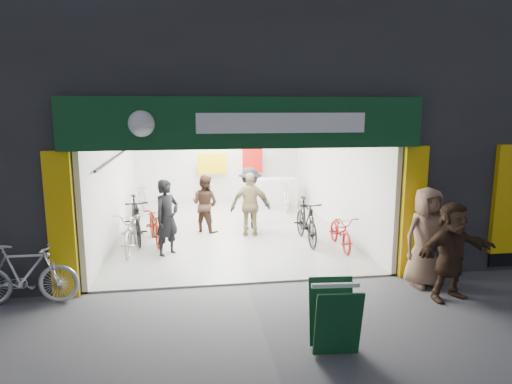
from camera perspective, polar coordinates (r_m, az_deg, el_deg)
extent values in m
plane|color=#56565B|center=(8.84, -1.13, -11.50)|extent=(60.00, 60.00, 0.00)
cube|color=#232326|center=(13.51, 0.30, 20.93)|extent=(16.00, 10.00, 4.50)
cube|color=#232326|center=(13.95, -27.17, 2.93)|extent=(5.00, 10.00, 3.50)
cube|color=#232326|center=(14.99, 19.57, 3.94)|extent=(6.00, 10.00, 3.50)
cube|color=#9E9E99|center=(12.61, -3.52, -4.63)|extent=(6.00, 8.00, 0.04)
cube|color=silver|center=(16.35, -4.89, 4.49)|extent=(6.00, 0.20, 3.20)
cube|color=silver|center=(12.39, -17.33, 2.10)|extent=(0.10, 8.00, 3.20)
cube|color=silver|center=(12.89, 9.59, 2.75)|extent=(0.10, 8.00, 3.20)
cube|color=white|center=(12.17, -3.70, 10.21)|extent=(6.00, 8.00, 0.10)
cube|color=black|center=(8.30, -1.31, 10.76)|extent=(6.00, 0.30, 0.30)
cube|color=#0C381B|center=(8.08, -1.10, 8.64)|extent=(6.40, 0.25, 0.90)
cube|color=white|center=(8.05, 3.32, 8.61)|extent=(3.00, 0.02, 0.35)
cube|color=yellow|center=(8.60, -23.17, -3.90)|extent=(0.45, 0.12, 2.60)
cube|color=yellow|center=(9.37, 19.03, -2.48)|extent=(0.45, 0.12, 2.60)
cube|color=yellow|center=(10.37, 28.69, -0.86)|extent=(0.50, 0.12, 2.20)
cylinder|color=black|center=(11.72, -17.26, 4.11)|extent=(0.06, 5.00, 0.06)
cube|color=silver|center=(15.17, 2.39, -0.16)|extent=(1.40, 0.60, 1.00)
cube|color=white|center=(9.39, -2.18, 9.69)|extent=(1.30, 0.35, 0.04)
cube|color=white|center=(11.18, -3.24, 9.83)|extent=(1.30, 0.35, 0.04)
cube|color=white|center=(12.97, -4.01, 9.92)|extent=(1.30, 0.35, 0.04)
cube|color=white|center=(14.77, -4.59, 9.99)|extent=(1.30, 0.35, 0.04)
imported|color=#A7A7AB|center=(11.02, -15.19, -4.67)|extent=(0.73, 1.91, 0.99)
imported|color=black|center=(11.74, -14.79, -3.33)|extent=(0.91, 1.98, 1.15)
imported|color=maroon|center=(11.61, -12.50, -3.91)|extent=(0.95, 1.88, 0.94)
imported|color=#A4A3A8|center=(14.61, -14.12, -0.90)|extent=(0.54, 1.67, 0.99)
imported|color=black|center=(11.31, 6.30, -3.62)|extent=(0.53, 1.87, 1.12)
imported|color=#9B0E0F|center=(11.04, 10.54, -4.86)|extent=(0.62, 1.62, 0.84)
imported|color=silver|center=(14.90, 3.36, -0.32)|extent=(0.49, 1.70, 1.02)
imported|color=silver|center=(8.76, -26.97, -9.18)|extent=(1.79, 0.54, 1.07)
imported|color=black|center=(10.39, -11.06, -3.25)|extent=(0.75, 0.75, 1.75)
imported|color=#3C261B|center=(12.21, -6.41, -1.51)|extent=(0.96, 0.91, 1.56)
imported|color=black|center=(12.37, -0.75, -0.89)|extent=(1.20, 0.81, 1.73)
imported|color=#978357|center=(11.68, -0.65, -1.68)|extent=(1.03, 0.53, 1.69)
imported|color=#957056|center=(9.09, 20.49, -5.30)|extent=(1.01, 0.74, 1.88)
imported|color=#3A271A|center=(8.63, 23.23, -6.82)|extent=(1.69, 0.86, 1.74)
cube|color=#0F3D1E|center=(6.33, 10.24, -15.99)|extent=(0.64, 0.28, 0.95)
cube|color=#0F3D1E|center=(6.69, 9.37, -14.46)|extent=(0.64, 0.28, 0.95)
cube|color=white|center=(6.32, 9.93, -11.42)|extent=(0.66, 0.11, 0.06)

